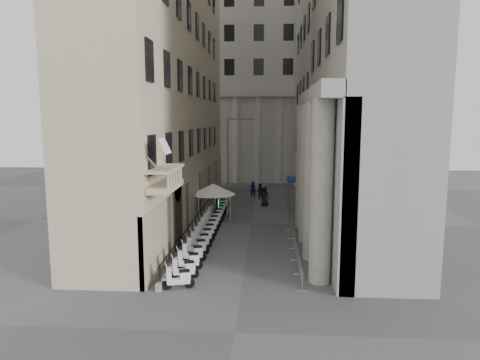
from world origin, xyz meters
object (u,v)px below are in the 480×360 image
at_px(pedestrian_a, 253,189).
at_px(pedestrian_b, 260,191).
at_px(scooter_0, 179,289).
at_px(security_tent, 216,190).
at_px(street_lamp, 231,156).
at_px(info_kiosk, 217,207).

height_order(pedestrian_a, pedestrian_b, pedestrian_a).
height_order(scooter_0, security_tent, security_tent).
xyz_separation_m(street_lamp, pedestrian_b, (2.69, 6.27, -4.55)).
bearing_deg(security_tent, info_kiosk, 93.44).
bearing_deg(info_kiosk, street_lamp, 59.96).
bearing_deg(security_tent, pedestrian_b, 69.35).
bearing_deg(info_kiosk, pedestrian_a, 68.37).
bearing_deg(scooter_0, street_lamp, -18.18).
height_order(street_lamp, pedestrian_b, street_lamp).
distance_m(scooter_0, street_lamp, 20.56).
relative_size(scooter_0, street_lamp, 0.17).
distance_m(security_tent, street_lamp, 4.69).
relative_size(scooter_0, pedestrian_b, 0.85).
xyz_separation_m(scooter_0, pedestrian_a, (2.97, 27.36, 0.92)).
height_order(scooter_0, pedestrian_a, pedestrian_a).
xyz_separation_m(security_tent, pedestrian_a, (2.89, 11.21, -1.74)).
xyz_separation_m(scooter_0, security_tent, (0.08, 16.15, 2.67)).
distance_m(security_tent, pedestrian_a, 11.71).
height_order(scooter_0, pedestrian_b, pedestrian_b).
bearing_deg(pedestrian_a, scooter_0, 71.86).
bearing_deg(pedestrian_b, scooter_0, 81.32).
distance_m(info_kiosk, pedestrian_b, 9.48).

